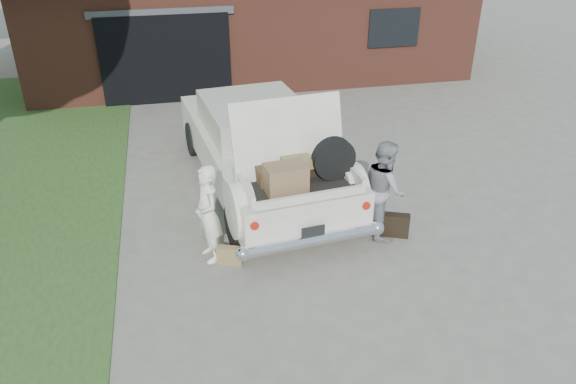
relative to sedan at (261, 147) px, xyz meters
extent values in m
plane|color=gray|center=(-0.01, -2.90, -0.78)|extent=(90.00, 90.00, 0.00)
cube|color=brown|center=(0.99, 8.60, 0.72)|extent=(12.00, 7.00, 3.00)
cube|color=black|center=(-1.51, 5.15, 0.32)|extent=(3.20, 0.30, 2.20)
cube|color=#4C4C51|center=(-1.51, 5.08, 1.47)|extent=(3.50, 0.12, 0.18)
cube|color=black|center=(4.49, 5.08, 0.82)|extent=(1.40, 0.08, 1.00)
cube|color=white|center=(-0.01, 0.05, -0.14)|extent=(2.55, 5.37, 0.67)
cube|color=#B9B7A3|center=(-0.04, 0.36, 0.46)|extent=(1.94, 2.25, 0.54)
cube|color=black|center=(-0.16, 1.34, 0.44)|extent=(1.60, 0.27, 0.46)
cube|color=black|center=(0.07, -0.61, 0.44)|extent=(1.60, 0.27, 0.46)
cylinder|color=black|center=(-0.71, -1.80, -0.44)|extent=(0.30, 0.71, 0.68)
cylinder|color=black|center=(1.10, -1.59, -0.44)|extent=(0.30, 0.71, 0.68)
cylinder|color=black|center=(-1.12, 1.70, -0.44)|extent=(0.30, 0.71, 0.68)
cylinder|color=black|center=(0.70, 1.91, -0.44)|extent=(0.30, 0.71, 0.68)
cylinder|color=silver|center=(0.30, -2.57, -0.37)|extent=(2.13, 0.43, 0.19)
cylinder|color=#A5140F|center=(-0.56, -2.59, 0.02)|extent=(0.14, 0.12, 0.12)
cylinder|color=#A5140F|center=(1.13, -2.40, 0.02)|extent=(0.14, 0.12, 0.12)
cube|color=black|center=(0.30, -2.59, -0.22)|extent=(0.35, 0.06, 0.18)
cube|color=black|center=(0.22, -1.90, 0.22)|extent=(1.73, 1.32, 0.04)
cube|color=white|center=(-0.60, -2.00, 0.32)|extent=(0.19, 1.14, 0.19)
cube|color=white|center=(1.04, -1.81, 0.32)|extent=(0.19, 1.14, 0.19)
cube|color=white|center=(0.28, -2.47, 0.28)|extent=(1.65, 0.25, 0.12)
cube|color=white|center=(0.17, -1.50, 0.81)|extent=(1.77, 0.57, 1.15)
cube|color=#523923|center=(-0.01, -1.72, 0.36)|extent=(0.78, 0.55, 0.24)
cube|color=#8B6847|center=(0.00, -2.13, 0.45)|extent=(0.63, 0.45, 0.41)
cube|color=black|center=(0.40, -1.60, 0.33)|extent=(0.63, 0.45, 0.18)
cube|color=#9A834E|center=(0.24, -1.78, 0.50)|extent=(0.47, 0.34, 0.15)
cylinder|color=black|center=(0.78, -1.89, 0.57)|extent=(0.67, 0.24, 0.66)
imported|color=white|center=(-1.14, -2.09, -0.03)|extent=(0.48, 0.62, 1.51)
imported|color=gray|center=(1.60, -1.95, 0.00)|extent=(0.64, 0.80, 1.58)
cube|color=olive|center=(-0.89, -2.31, -0.64)|extent=(0.39, 0.25, 0.29)
cube|color=black|center=(1.75, -2.10, -0.59)|extent=(0.52, 0.34, 0.39)
camera|label=1|loc=(-1.50, -9.11, 4.13)|focal=35.00mm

